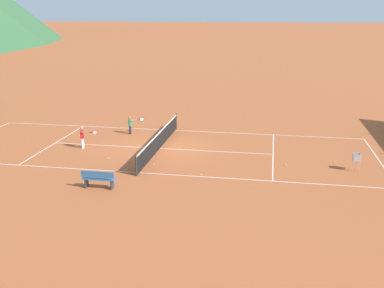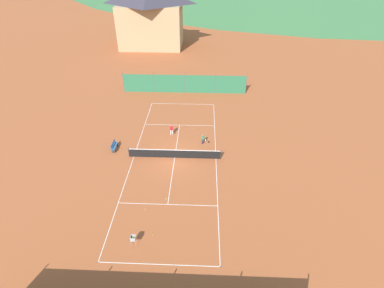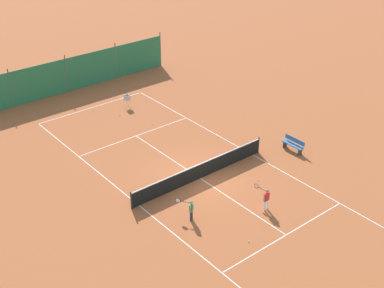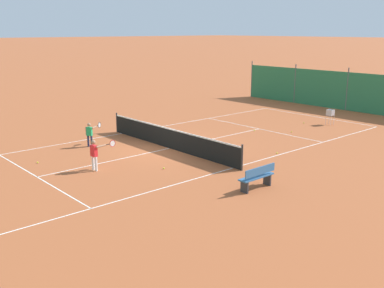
# 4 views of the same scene
# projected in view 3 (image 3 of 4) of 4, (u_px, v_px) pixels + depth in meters

# --- Properties ---
(ground_plane) EXTENTS (600.00, 600.00, 0.00)m
(ground_plane) POSITION_uv_depth(u_px,v_px,m) (200.00, 178.00, 29.77)
(ground_plane) COLOR #A8542D
(court_line_markings) EXTENTS (8.25, 23.85, 0.01)m
(court_line_markings) POSITION_uv_depth(u_px,v_px,m) (200.00, 178.00, 29.77)
(court_line_markings) COLOR white
(court_line_markings) RESTS_ON ground
(tennis_net) EXTENTS (9.18, 0.08, 1.06)m
(tennis_net) POSITION_uv_depth(u_px,v_px,m) (200.00, 171.00, 29.52)
(tennis_net) COLOR #2D2D2D
(tennis_net) RESTS_ON ground
(windscreen_fence_near) EXTENTS (17.28, 0.08, 2.90)m
(windscreen_fence_near) POSITION_uv_depth(u_px,v_px,m) (67.00, 75.00, 39.63)
(windscreen_fence_near) COLOR #2D754C
(windscreen_fence_near) RESTS_ON ground
(player_far_service) EXTENTS (0.42, 1.05, 1.24)m
(player_far_service) POSITION_uv_depth(u_px,v_px,m) (266.00, 197.00, 26.90)
(player_far_service) COLOR white
(player_far_service) RESTS_ON ground
(player_near_service) EXTENTS (0.53, 0.96, 1.14)m
(player_near_service) POSITION_uv_depth(u_px,v_px,m) (190.00, 209.00, 26.16)
(player_near_service) COLOR #23284C
(player_near_service) RESTS_ON ground
(tennis_ball_far_corner) EXTENTS (0.07, 0.07, 0.07)m
(tennis_ball_far_corner) POSITION_uv_depth(u_px,v_px,m) (249.00, 241.00, 24.97)
(tennis_ball_far_corner) COLOR #CCE033
(tennis_ball_far_corner) RESTS_ON ground
(tennis_ball_service_box) EXTENTS (0.07, 0.07, 0.07)m
(tennis_ball_service_box) POSITION_uv_depth(u_px,v_px,m) (153.00, 124.00, 35.48)
(tennis_ball_service_box) COLOR #CCE033
(tennis_ball_service_box) RESTS_ON ground
(tennis_ball_alley_right) EXTENTS (0.07, 0.07, 0.07)m
(tennis_ball_alley_right) POSITION_uv_depth(u_px,v_px,m) (233.00, 158.00, 31.60)
(tennis_ball_alley_right) COLOR #CCE033
(tennis_ball_alley_right) RESTS_ON ground
(tennis_ball_alley_left) EXTENTS (0.07, 0.07, 0.07)m
(tennis_ball_alley_left) POSITION_uv_depth(u_px,v_px,m) (120.00, 115.00, 36.65)
(tennis_ball_alley_left) COLOR #CCE033
(tennis_ball_alley_left) RESTS_ON ground
(tennis_ball_by_net_right) EXTENTS (0.07, 0.07, 0.07)m
(tennis_ball_by_net_right) POSITION_uv_depth(u_px,v_px,m) (258.00, 180.00, 29.57)
(tennis_ball_by_net_right) COLOR #CCE033
(tennis_ball_by_net_right) RESTS_ON ground
(tennis_ball_near_corner) EXTENTS (0.07, 0.07, 0.07)m
(tennis_ball_near_corner) POSITION_uv_depth(u_px,v_px,m) (217.00, 137.00, 33.95)
(tennis_ball_near_corner) COLOR #CCE033
(tennis_ball_near_corner) RESTS_ON ground
(tennis_ball_mid_court) EXTENTS (0.07, 0.07, 0.07)m
(tennis_ball_mid_court) POSITION_uv_depth(u_px,v_px,m) (144.00, 138.00, 33.78)
(tennis_ball_mid_court) COLOR #CCE033
(tennis_ball_mid_court) RESTS_ON ground
(ball_hopper) EXTENTS (0.36, 0.36, 0.89)m
(ball_hopper) POSITION_uv_depth(u_px,v_px,m) (127.00, 98.00, 37.57)
(ball_hopper) COLOR #B7B7BC
(ball_hopper) RESTS_ON ground
(courtside_bench) EXTENTS (0.36, 1.50, 0.84)m
(courtside_bench) POSITION_uv_depth(u_px,v_px,m) (293.00, 144.00, 32.24)
(courtside_bench) COLOR #336699
(courtside_bench) RESTS_ON ground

